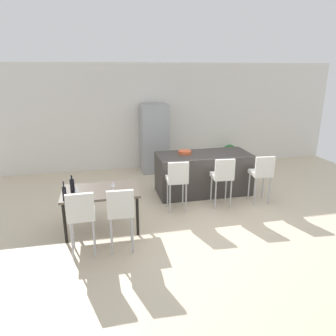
% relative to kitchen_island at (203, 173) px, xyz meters
% --- Properties ---
extents(ground_plane, '(10.00, 10.00, 0.00)m').
position_rel_kitchen_island_xyz_m(ground_plane, '(-0.33, -0.87, -0.46)').
color(ground_plane, beige).
extents(back_wall, '(10.00, 0.12, 2.90)m').
position_rel_kitchen_island_xyz_m(back_wall, '(-0.33, 2.28, 0.99)').
color(back_wall, silver).
rests_on(back_wall, ground_plane).
extents(kitchen_island, '(2.09, 0.93, 0.92)m').
position_rel_kitchen_island_xyz_m(kitchen_island, '(0.00, 0.00, 0.00)').
color(kitchen_island, '#383330').
rests_on(kitchen_island, ground_plane).
extents(bar_chair_left, '(0.42, 0.42, 1.05)m').
position_rel_kitchen_island_xyz_m(bar_chair_left, '(-0.83, -0.85, 0.24)').
color(bar_chair_left, silver).
rests_on(bar_chair_left, ground_plane).
extents(bar_chair_middle, '(0.43, 0.43, 1.05)m').
position_rel_kitchen_island_xyz_m(bar_chair_middle, '(0.12, -0.85, 0.24)').
color(bar_chair_middle, silver).
rests_on(bar_chair_middle, ground_plane).
extents(bar_chair_right, '(0.43, 0.43, 1.05)m').
position_rel_kitchen_island_xyz_m(bar_chair_right, '(0.99, -0.85, 0.24)').
color(bar_chair_right, silver).
rests_on(bar_chair_right, ground_plane).
extents(dining_table, '(1.30, 0.84, 0.74)m').
position_rel_kitchen_island_xyz_m(dining_table, '(-2.31, -1.28, 0.21)').
color(dining_table, '#4C4238').
rests_on(dining_table, ground_plane).
extents(dining_chair_near, '(0.41, 0.41, 1.05)m').
position_rel_kitchen_island_xyz_m(dining_chair_near, '(-2.60, -2.06, 0.24)').
color(dining_chair_near, silver).
rests_on(dining_chair_near, ground_plane).
extents(dining_chair_far, '(0.42, 0.42, 1.05)m').
position_rel_kitchen_island_xyz_m(dining_chair_far, '(-2.02, -2.06, 0.24)').
color(dining_chair_far, silver).
rests_on(dining_chair_far, ground_plane).
extents(wine_bottle_middle, '(0.08, 0.08, 0.30)m').
position_rel_kitchen_island_xyz_m(wine_bottle_middle, '(-2.77, -1.29, 0.40)').
color(wine_bottle_middle, black).
rests_on(wine_bottle_middle, dining_table).
extents(wine_bottle_left, '(0.07, 0.07, 0.32)m').
position_rel_kitchen_island_xyz_m(wine_bottle_left, '(-2.86, -1.61, 0.40)').
color(wine_bottle_left, black).
rests_on(wine_bottle_left, dining_table).
extents(wine_glass_right, '(0.07, 0.07, 0.17)m').
position_rel_kitchen_island_xyz_m(wine_glass_right, '(-2.09, -1.36, 0.40)').
color(wine_glass_right, silver).
rests_on(wine_glass_right, dining_table).
extents(wine_glass_far, '(0.07, 0.07, 0.17)m').
position_rel_kitchen_island_xyz_m(wine_glass_far, '(-2.68, -1.50, 0.40)').
color(wine_glass_far, silver).
rests_on(wine_glass_far, dining_table).
extents(refrigerator, '(0.72, 0.68, 1.84)m').
position_rel_kitchen_island_xyz_m(refrigerator, '(-0.80, 1.84, 0.46)').
color(refrigerator, '#939699').
rests_on(refrigerator, ground_plane).
extents(fruit_bowl, '(0.30, 0.30, 0.07)m').
position_rel_kitchen_island_xyz_m(fruit_bowl, '(-0.42, 0.10, 0.50)').
color(fruit_bowl, '#C6512D').
rests_on(fruit_bowl, kitchen_island).
extents(potted_plant, '(0.43, 0.43, 0.63)m').
position_rel_kitchen_island_xyz_m(potted_plant, '(1.43, 1.83, -0.09)').
color(potted_plant, beige).
rests_on(potted_plant, ground_plane).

